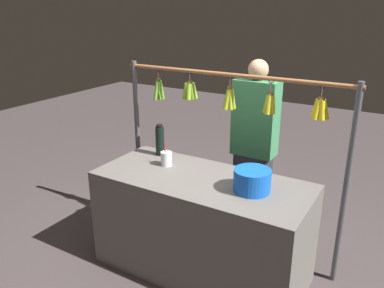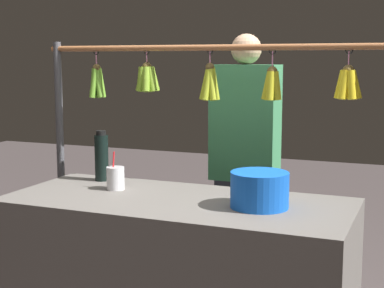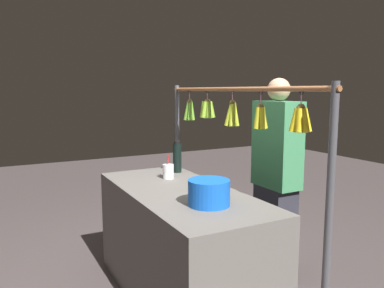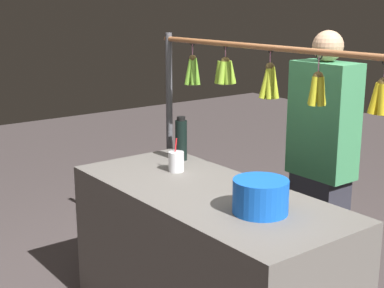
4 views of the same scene
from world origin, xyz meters
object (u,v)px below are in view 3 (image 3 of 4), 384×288
blue_bucket (209,193)px  vendor_person (276,183)px  water_bottle (177,157)px  drink_cup (168,171)px

blue_bucket → vendor_person: size_ratio=0.16×
water_bottle → vendor_person: (-0.63, -0.56, -0.15)m
water_bottle → drink_cup: water_bottle is taller
drink_cup → vendor_person: vendor_person is taller
blue_bucket → drink_cup: drink_cup is taller
water_bottle → blue_bucket: size_ratio=1.05×
water_bottle → blue_bucket: water_bottle is taller
vendor_person → blue_bucket: bearing=111.5°
blue_bucket → vendor_person: (0.31, -0.80, -0.10)m
vendor_person → water_bottle: bearing=41.2°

